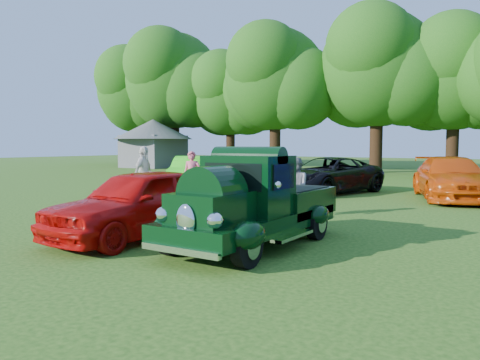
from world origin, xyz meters
The scene contains 11 objects.
ground centered at (0.00, 0.00, 0.00)m, with size 120.00×120.00×0.00m, color #1E4410.
hero_pickup centered at (0.39, 0.14, 0.72)m, with size 1.97×4.23×1.65m.
red_convertible centered at (-1.90, -0.46, 0.70)m, with size 1.64×4.08×1.39m, color #B30A07.
back_car_lime centered at (-7.43, 8.01, 0.69)m, with size 1.45×4.17×1.37m, color green.
back_car_black centered at (-2.11, 9.54, 0.69)m, with size 2.27×4.93×1.37m, color black.
back_car_orange centered at (2.17, 9.97, 0.72)m, with size 2.02×4.96×1.44m, color #C13F06.
spectator_pink centered at (-4.93, 4.90, 0.82)m, with size 0.60×0.39×1.64m, color #C65165.
spectator_grey centered at (-0.52, 3.68, 0.76)m, with size 0.74×0.58×1.53m, color gray.
spectator_white centered at (-6.01, 3.77, 0.90)m, with size 1.06×0.44×1.80m, color silver.
gazebo centered at (-22.00, 21.00, 2.40)m, with size 6.40×6.40×3.90m.
tree_line centered at (0.48, 24.09, 6.78)m, with size 63.44×10.45×11.44m.
Camera 1 is at (4.81, -7.10, 1.85)m, focal length 35.00 mm.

